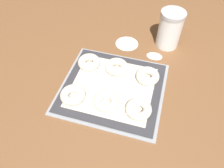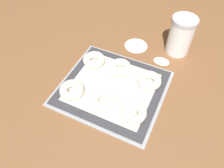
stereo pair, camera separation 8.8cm
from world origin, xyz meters
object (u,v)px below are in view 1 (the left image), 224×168
at_px(bagel_back_left, 89,62).
at_px(bagel_front_center, 107,101).
at_px(bagel_front_left, 73,95).
at_px(bagel_front_right, 139,109).
at_px(flour_canister, 170,29).
at_px(bagel_back_right, 148,76).
at_px(baking_tray, 112,88).
at_px(bagel_back_center, 117,67).

bearing_deg(bagel_back_left, bagel_front_center, -52.65).
relative_size(bagel_front_left, bagel_back_left, 1.00).
distance_m(bagel_front_right, flour_canister, 0.43).
bearing_deg(bagel_front_right, bagel_front_center, 179.65).
relative_size(bagel_front_left, flour_canister, 0.55).
bearing_deg(bagel_back_left, flour_canister, 38.69).
height_order(bagel_front_center, bagel_front_right, same).
distance_m(bagel_back_left, bagel_back_right, 0.26).
height_order(baking_tray, bagel_back_left, bagel_back_left).
xyz_separation_m(bagel_front_center, flour_canister, (0.17, 0.42, 0.06)).
xyz_separation_m(bagel_front_left, bagel_front_center, (0.13, 0.01, 0.00)).
distance_m(bagel_back_right, flour_canister, 0.26).
height_order(bagel_front_left, bagel_back_left, same).
bearing_deg(baking_tray, bagel_back_right, 32.25).
relative_size(bagel_front_left, bagel_back_center, 1.00).
bearing_deg(bagel_back_right, baking_tray, -147.75).
relative_size(baking_tray, bagel_back_left, 4.23).
bearing_deg(bagel_front_center, bagel_front_right, -0.35).
height_order(bagel_front_center, flour_canister, flour_canister).
distance_m(bagel_front_center, bagel_front_right, 0.12).
distance_m(bagel_back_left, flour_canister, 0.40).
distance_m(bagel_front_left, bagel_front_center, 0.13).
bearing_deg(bagel_front_center, bagel_back_left, 127.35).
relative_size(bagel_back_left, flour_canister, 0.55).
bearing_deg(bagel_front_center, bagel_back_center, 93.69).
xyz_separation_m(baking_tray, bagel_back_right, (0.13, 0.08, 0.02)).
bearing_deg(bagel_back_left, bagel_back_right, -1.93).
bearing_deg(bagel_front_left, bagel_back_center, 57.41).
bearing_deg(flour_canister, bagel_back_right, -100.92).
height_order(bagel_back_left, bagel_back_right, same).
bearing_deg(flour_canister, bagel_front_left, -125.54).
bearing_deg(bagel_front_center, bagel_back_right, 53.17).
relative_size(bagel_back_left, bagel_back_center, 1.00).
bearing_deg(bagel_front_right, baking_tray, 145.62).
xyz_separation_m(bagel_front_center, bagel_front_right, (0.12, -0.00, 0.00)).
distance_m(bagel_back_left, bagel_back_center, 0.12).
relative_size(baking_tray, bagel_back_center, 4.23).
height_order(bagel_back_right, flour_canister, flour_canister).
bearing_deg(bagel_front_center, flour_canister, 67.58).
bearing_deg(bagel_front_left, flour_canister, 54.46).
relative_size(baking_tray, bagel_front_center, 4.23).
bearing_deg(bagel_back_center, bagel_back_left, -176.93).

